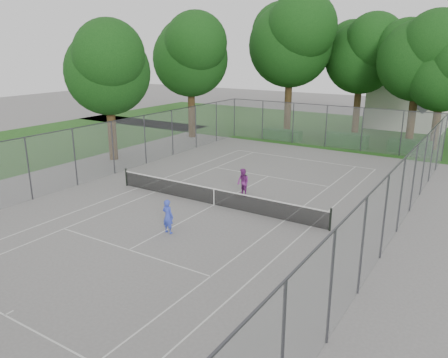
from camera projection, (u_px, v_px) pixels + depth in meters
The scene contains 17 objects.
ground at pixel (214, 205), 23.31m from camera, with size 120.00×120.00×0.00m, color slate.
grass_far at pixel (356, 130), 44.33m from camera, with size 60.00×20.00×0.00m, color #1D4814.
court_markings at pixel (214, 205), 23.31m from camera, with size 11.03×23.83×0.01m.
tennis_net at pixel (214, 196), 23.17m from camera, with size 12.87×0.10×1.10m.
perimeter_fence at pixel (214, 173), 22.79m from camera, with size 18.08×34.08×3.52m.
tree_far_left at pixel (291, 38), 40.94m from camera, with size 9.04×8.25×12.99m.
tree_far_midleft at pixel (363, 51), 41.16m from camera, with size 7.81×7.13×11.23m.
tree_far_midright at pixel (421, 54), 35.79m from camera, with size 7.69×7.02×11.05m.
tree_far_right at pixel (445, 70), 34.33m from camera, with size 6.43×5.87×9.24m.
tree_side_back at pixel (191, 52), 38.96m from camera, with size 7.76×7.09×11.16m.
tree_side_front at pixel (107, 65), 30.83m from camera, with size 6.98×6.37×10.03m.
hedge_left at pixel (283, 135), 39.94m from camera, with size 3.50×1.05×0.87m, color #184B19.
hedge_mid at pixel (347, 140), 37.07m from camera, with size 3.50×1.00×1.10m, color #184B19.
hedge_right at pixel (410, 146), 34.86m from camera, with size 3.27×1.20×0.98m, color #184B19.
house at pixel (410, 92), 44.81m from camera, with size 7.43×5.76×9.25m.
girl_player at pixel (168, 216), 19.59m from camera, with size 0.58×0.38×1.60m, color blue.
woman_player at pixel (243, 182), 24.55m from camera, with size 0.77×0.60×1.58m, color #822B83.
Camera 1 is at (12.19, -18.22, 8.06)m, focal length 35.00 mm.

